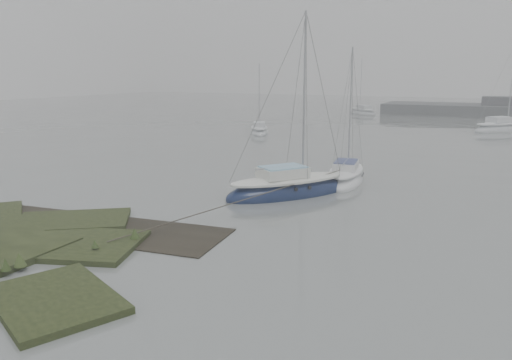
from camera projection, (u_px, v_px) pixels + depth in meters
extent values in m
plane|color=slate|center=(356.00, 143.00, 39.14)|extent=(160.00, 160.00, 0.00)
cube|color=#424247|center=(499.00, 106.00, 61.96)|extent=(4.00, 3.00, 2.20)
ellipsoid|color=#0B1636|center=(288.00, 193.00, 22.61)|extent=(5.30, 6.13, 1.49)
ellipsoid|color=silver|center=(288.00, 180.00, 22.48)|extent=(4.50, 5.26, 0.42)
cube|color=silver|center=(283.00, 172.00, 22.29)|extent=(2.32, 2.48, 0.44)
cube|color=#84B3D0|center=(283.00, 167.00, 22.23)|extent=(2.14, 2.28, 0.07)
cylinder|color=#939399|center=(304.00, 94.00, 22.03)|extent=(0.10, 0.10, 7.03)
cylinder|color=#939399|center=(280.00, 167.00, 22.15)|extent=(1.53, 2.02, 0.08)
ellipsoid|color=silver|center=(346.00, 180.00, 25.34)|extent=(2.35, 5.29, 1.24)
ellipsoid|color=silver|center=(346.00, 170.00, 25.23)|extent=(1.93, 4.60, 0.35)
cube|color=silver|center=(346.00, 165.00, 24.96)|extent=(1.32, 1.89, 0.37)
cube|color=navy|center=(346.00, 161.00, 24.92)|extent=(1.23, 1.73, 0.06)
cylinder|color=#939399|center=(350.00, 106.00, 25.17)|extent=(0.08, 0.08, 5.85)
cylinder|color=#939399|center=(346.00, 162.00, 24.78)|extent=(0.34, 2.04, 0.07)
ellipsoid|color=silver|center=(259.00, 132.00, 45.41)|extent=(3.55, 4.99, 1.16)
ellipsoid|color=silver|center=(259.00, 127.00, 45.31)|extent=(2.99, 4.30, 0.33)
cube|color=silver|center=(259.00, 124.00, 45.05)|extent=(1.65, 1.93, 0.34)
cube|color=silver|center=(259.00, 122.00, 45.01)|extent=(1.53, 1.78, 0.05)
cylinder|color=#939399|center=(259.00, 94.00, 45.28)|extent=(0.08, 0.08, 5.48)
cylinder|color=#939399|center=(259.00, 122.00, 44.87)|extent=(0.91, 1.74, 0.06)
ellipsoid|color=silver|center=(501.00, 130.00, 46.94)|extent=(5.70, 6.18, 1.54)
ellipsoid|color=white|center=(501.00, 124.00, 46.81)|extent=(4.85, 5.29, 0.43)
cube|color=white|center=(500.00, 120.00, 46.62)|extent=(2.44, 2.54, 0.45)
cube|color=#B2B5BE|center=(500.00, 117.00, 46.56)|extent=(2.26, 2.34, 0.07)
cylinder|color=#939399|center=(512.00, 81.00, 46.30)|extent=(0.10, 0.10, 7.25)
cylinder|color=#939399|center=(498.00, 117.00, 46.49)|extent=(1.71, 1.98, 0.08)
ellipsoid|color=#9DA1A7|center=(363.00, 114.00, 66.11)|extent=(5.25, 5.20, 1.35)
ellipsoid|color=silver|center=(363.00, 109.00, 65.99)|extent=(4.49, 4.43, 0.38)
cube|color=silver|center=(364.00, 107.00, 65.70)|extent=(2.20, 2.19, 0.40)
cube|color=#B3B8C0|center=(364.00, 105.00, 65.66)|extent=(2.03, 2.02, 0.06)
cylinder|color=#939399|center=(361.00, 83.00, 65.92)|extent=(0.09, 0.09, 6.36)
cylinder|color=#939399|center=(365.00, 105.00, 65.51)|extent=(1.64, 1.61, 0.07)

